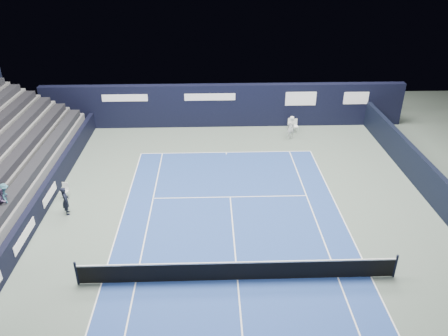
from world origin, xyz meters
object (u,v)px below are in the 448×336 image
at_px(folding_chair_back_b, 295,125).
at_px(line_judge_chair, 65,189).
at_px(tennis_net, 238,270).
at_px(tennis_player, 291,127).
at_px(folding_chair_back_a, 290,122).

bearing_deg(folding_chair_back_b, line_judge_chair, -157.76).
bearing_deg(tennis_net, tennis_player, 72.10).
bearing_deg(folding_chair_back_a, folding_chair_back_b, -79.35).
bearing_deg(folding_chair_back_a, tennis_net, -120.70).
xyz_separation_m(tennis_net, tennis_player, (4.51, 13.97, 0.31)).
bearing_deg(folding_chair_back_b, tennis_player, -121.81).
distance_m(folding_chair_back_a, folding_chair_back_b, 0.54).
bearing_deg(line_judge_chair, tennis_player, 47.56).
bearing_deg(tennis_net, folding_chair_back_a, 73.00).
height_order(tennis_net, tennis_player, tennis_player).
distance_m(folding_chair_back_b, tennis_player, 1.30).
height_order(folding_chair_back_b, tennis_player, tennis_player).
bearing_deg(tennis_net, line_judge_chair, 142.58).
height_order(folding_chair_back_b, tennis_net, tennis_net).
bearing_deg(tennis_net, folding_chair_back_b, 71.72).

